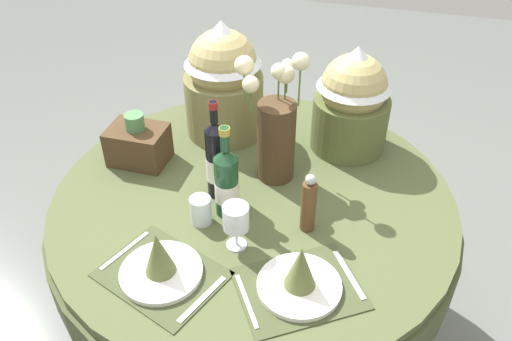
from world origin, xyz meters
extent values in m
plane|color=slate|center=(0.00, 0.00, 0.00)|extent=(8.00, 8.00, 0.00)
cylinder|color=#4C5633|center=(0.00, 0.00, 0.73)|extent=(1.38, 1.38, 0.04)
cylinder|color=#464F2E|center=(0.00, 0.00, 0.64)|extent=(1.41, 1.41, 0.15)
cylinder|color=black|center=(0.00, 0.00, 0.37)|extent=(0.12, 0.12, 0.68)
cylinder|color=black|center=(0.00, 0.00, 0.01)|extent=(0.69, 0.69, 0.03)
cube|color=#41492B|center=(-0.16, -0.42, 0.75)|extent=(0.41, 0.36, 0.00)
cylinder|color=white|center=(-0.16, -0.42, 0.76)|extent=(0.24, 0.24, 0.02)
cone|color=#606B38|center=(-0.16, -0.42, 0.84)|extent=(0.09, 0.09, 0.14)
cube|color=silver|center=(-0.30, -0.36, 0.76)|extent=(0.08, 0.18, 0.00)
cube|color=silver|center=(-0.01, -0.47, 0.76)|extent=(0.08, 0.18, 0.00)
cube|color=#41492B|center=(0.24, -0.36, 0.75)|extent=(0.43, 0.40, 0.00)
cylinder|color=white|center=(0.24, -0.36, 0.76)|extent=(0.24, 0.24, 0.02)
cone|color=#606B38|center=(0.24, -0.36, 0.84)|extent=(0.09, 0.09, 0.14)
cube|color=silver|center=(0.11, -0.44, 0.76)|extent=(0.11, 0.17, 0.00)
cube|color=silver|center=(0.37, -0.27, 0.76)|extent=(0.12, 0.17, 0.00)
cylinder|color=#47331E|center=(0.05, 0.13, 0.90)|extent=(0.13, 0.13, 0.29)
sphere|color=beige|center=(0.06, 0.17, 1.14)|extent=(0.06, 0.06, 0.06)
cylinder|color=#4C7038|center=(0.06, 0.17, 1.08)|extent=(0.01, 0.01, 0.07)
sphere|color=beige|center=(-0.03, 0.07, 1.14)|extent=(0.05, 0.05, 0.05)
cylinder|color=#4C7038|center=(-0.03, 0.07, 1.08)|extent=(0.01, 0.01, 0.08)
sphere|color=beige|center=(0.11, 0.14, 1.20)|extent=(0.06, 0.06, 0.06)
cylinder|color=#4C7038|center=(0.11, 0.14, 1.11)|extent=(0.01, 0.01, 0.14)
sphere|color=beige|center=(-0.07, 0.13, 1.17)|extent=(0.06, 0.06, 0.06)
cylinder|color=#4C7038|center=(-0.07, 0.13, 1.10)|extent=(0.01, 0.01, 0.10)
sphere|color=beige|center=(0.06, 0.21, 1.15)|extent=(0.04, 0.04, 0.04)
cylinder|color=#4C7038|center=(0.06, 0.21, 1.09)|extent=(0.01, 0.01, 0.09)
sphere|color=beige|center=(0.04, 0.16, 1.15)|extent=(0.05, 0.05, 0.05)
cylinder|color=#4C7038|center=(0.04, 0.16, 1.09)|extent=(0.01, 0.01, 0.09)
cylinder|color=#194223|center=(-0.06, -0.10, 0.86)|extent=(0.08, 0.08, 0.21)
cylinder|color=silver|center=(-0.06, -0.10, 0.84)|extent=(0.08, 0.08, 0.07)
cone|color=#194223|center=(-0.06, -0.10, 0.98)|extent=(0.08, 0.08, 0.03)
cylinder|color=#194223|center=(-0.06, -0.10, 1.04)|extent=(0.03, 0.03, 0.08)
cylinder|color=#B29933|center=(-0.06, -0.10, 1.07)|extent=(0.03, 0.03, 0.02)
cylinder|color=black|center=(-0.12, -0.02, 0.88)|extent=(0.07, 0.07, 0.26)
cylinder|color=silver|center=(-0.12, -0.02, 0.86)|extent=(0.07, 0.07, 0.09)
cone|color=black|center=(-0.12, -0.02, 1.03)|extent=(0.07, 0.07, 0.03)
cylinder|color=black|center=(-0.12, -0.02, 1.08)|extent=(0.03, 0.03, 0.07)
cylinder|color=maroon|center=(-0.12, -0.02, 1.10)|extent=(0.03, 0.03, 0.02)
cylinder|color=silver|center=(0.02, -0.24, 0.75)|extent=(0.06, 0.06, 0.00)
cylinder|color=silver|center=(0.02, -0.24, 0.79)|extent=(0.01, 0.01, 0.07)
cylinder|color=silver|center=(0.02, -0.24, 0.87)|extent=(0.08, 0.08, 0.08)
cylinder|color=silver|center=(-0.13, -0.17, 0.80)|extent=(0.07, 0.07, 0.09)
cylinder|color=brown|center=(0.21, -0.11, 0.84)|extent=(0.05, 0.05, 0.18)
sphere|color=#B7B7BC|center=(0.21, -0.11, 0.95)|extent=(0.03, 0.03, 0.03)
cylinder|color=olive|center=(-0.22, 0.36, 0.87)|extent=(0.30, 0.30, 0.24)
sphere|color=tan|center=(-0.22, 0.36, 1.05)|extent=(0.26, 0.26, 0.26)
cone|color=silver|center=(-0.22, 0.36, 1.13)|extent=(0.29, 0.29, 0.17)
cylinder|color=#566033|center=(0.27, 0.39, 0.86)|extent=(0.28, 0.28, 0.21)
sphere|color=tan|center=(0.27, 0.39, 1.01)|extent=(0.24, 0.24, 0.24)
cone|color=silver|center=(0.27, 0.39, 1.09)|extent=(0.27, 0.27, 0.16)
cube|color=#47331E|center=(-0.46, 0.08, 0.82)|extent=(0.21, 0.15, 0.14)
cylinder|color=#4C7F4C|center=(-0.46, 0.08, 0.92)|extent=(0.07, 0.07, 0.06)
camera|label=1|loc=(0.38, -1.33, 1.92)|focal=36.90mm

